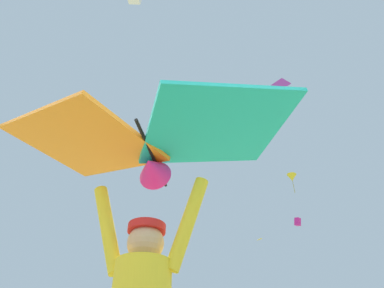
{
  "coord_description": "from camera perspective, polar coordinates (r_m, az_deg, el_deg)",
  "views": [
    {
      "loc": [
        0.7,
        -1.74,
        0.68
      ],
      "look_at": [
        -0.0,
        1.7,
        3.34
      ],
      "focal_mm": 32.63,
      "sensor_mm": 36.0,
      "label": 1
    }
  ],
  "objects": [
    {
      "name": "held_stunt_kite",
      "position": [
        2.53,
        -6.92,
        0.4
      ],
      "size": [
        2.23,
        1.2,
        0.44
      ],
      "color": "black"
    },
    {
      "name": "distant_kite_purple_mid_left",
      "position": [
        18.98,
        14.16,
        9.45
      ],
      "size": [
        0.94,
        0.93,
        0.3
      ],
      "color": "purple"
    },
    {
      "name": "distant_kite_yellow_mid_right",
      "position": [
        33.49,
        11.0,
        -14.99
      ],
      "size": [
        0.55,
        0.53,
        0.25
      ],
      "color": "yellow"
    },
    {
      "name": "distant_kite_black_far_center",
      "position": [
        19.34,
        -3.39,
        1.38
      ],
      "size": [
        1.24,
        1.13,
        1.93
      ],
      "color": "black"
    },
    {
      "name": "distant_kite_magenta_high_right",
      "position": [
        35.85,
        16.88,
        -12.06
      ],
      "size": [
        0.74,
        0.75,
        0.84
      ],
      "color": "#DB2393"
    },
    {
      "name": "distant_kite_yellow_low_left",
      "position": [
        33.81,
        16.02,
        -5.32
      ],
      "size": [
        1.22,
        1.21,
        2.01
      ],
      "color": "yellow"
    },
    {
      "name": "distant_kite_purple_overhead_distant",
      "position": [
        34.29,
        -3.57,
        -2.19
      ],
      "size": [
        0.54,
        0.56,
        0.25
      ],
      "color": "purple"
    }
  ]
}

